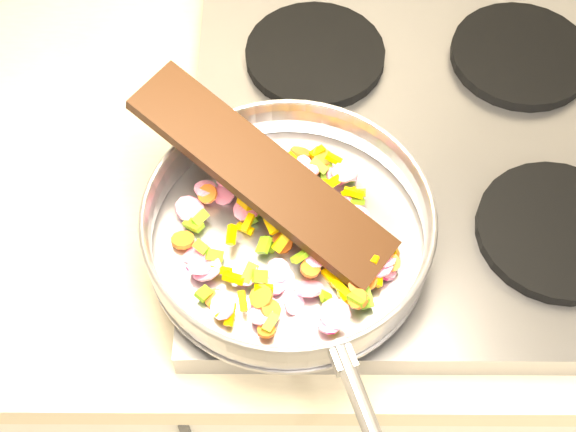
{
  "coord_description": "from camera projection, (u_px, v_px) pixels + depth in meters",
  "views": [
    {
      "loc": [
        -0.87,
        1.03,
        1.75
      ],
      "look_at": [
        -0.88,
        1.5,
        1.01
      ],
      "focal_mm": 50.0,
      "sensor_mm": 36.0,
      "label": 1
    }
  ],
  "objects": [
    {
      "name": "grate_bl",
      "position": [
        315.0,
        55.0,
        1.09
      ],
      "size": [
        0.19,
        0.19,
        0.02
      ],
      "primitive_type": "cylinder",
      "color": "black",
      "rests_on": "cooktop"
    },
    {
      "name": "vegetable_heap",
      "position": [
        295.0,
        228.0,
        0.91
      ],
      "size": [
        0.27,
        0.26,
        0.05
      ],
      "color": "#D85C1A",
      "rests_on": "saute_pan"
    },
    {
      "name": "grate_br",
      "position": [
        521.0,
        55.0,
        1.09
      ],
      "size": [
        0.19,
        0.19,
        0.02
      ],
      "primitive_type": "cylinder",
      "color": "black",
      "rests_on": "cooktop"
    },
    {
      "name": "saute_pan",
      "position": [
        289.0,
        228.0,
        0.89
      ],
      "size": [
        0.37,
        0.52,
        0.06
      ],
      "rotation": [
        0.0,
        0.0,
        0.33
      ],
      "color": "#9E9EA5",
      "rests_on": "grate_fl"
    },
    {
      "name": "wooden_spatula",
      "position": [
        263.0,
        175.0,
        0.89
      ],
      "size": [
        0.31,
        0.25,
        0.1
      ],
      "primitive_type": "cube",
      "rotation": [
        0.0,
        -0.27,
        2.52
      ],
      "color": "black",
      "rests_on": "saute_pan"
    },
    {
      "name": "cooktop",
      "position": [
        424.0,
        150.0,
        1.04
      ],
      "size": [
        0.6,
        0.6,
        0.04
      ],
      "primitive_type": "cube",
      "color": "#939399",
      "rests_on": "counter_top"
    },
    {
      "name": "grate_fr",
      "position": [
        557.0,
        231.0,
        0.94
      ],
      "size": [
        0.19,
        0.19,
        0.02
      ],
      "primitive_type": "cylinder",
      "color": "black",
      "rests_on": "cooktop"
    },
    {
      "name": "grate_fl",
      "position": [
        318.0,
        230.0,
        0.94
      ],
      "size": [
        0.19,
        0.19,
        0.02
      ],
      "primitive_type": "cylinder",
      "color": "black",
      "rests_on": "cooktop"
    }
  ]
}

